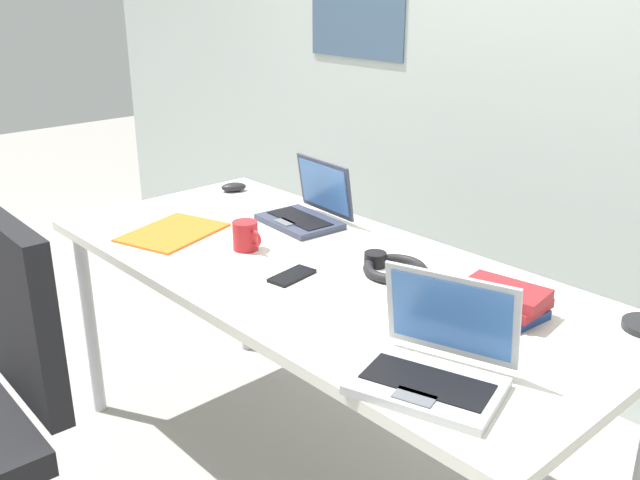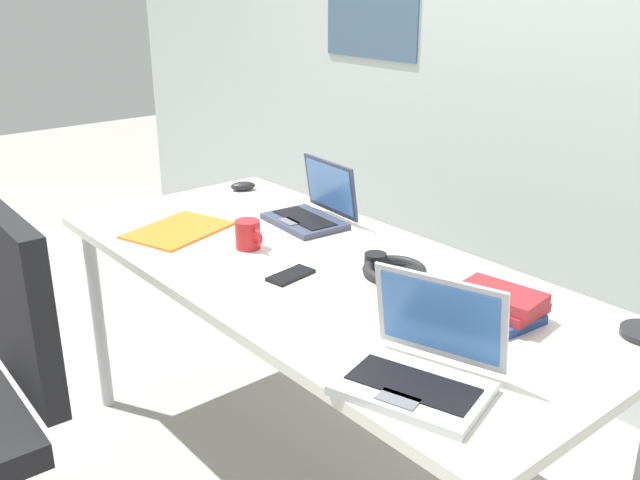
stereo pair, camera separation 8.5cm
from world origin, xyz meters
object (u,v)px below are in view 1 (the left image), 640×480
object	(u,v)px
computer_mouse	(234,187)
cell_phone	(292,276)
paper_folder_near_lamp	(173,232)
laptop_back_right	(307,210)
headphones	(395,268)
coffee_mug	(246,236)
laptop_near_mouse	(434,363)
book_stack	(503,300)

from	to	relation	value
computer_mouse	cell_phone	size ratio (longest dim) A/B	0.71
paper_folder_near_lamp	laptop_back_right	bearing A→B (deg)	61.62
paper_folder_near_lamp	computer_mouse	bearing A→B (deg)	120.73
computer_mouse	headphones	distance (m)	0.96
paper_folder_near_lamp	coffee_mug	world-z (taller)	coffee_mug
laptop_back_right	coffee_mug	xyz separation A→B (m)	(0.06, -0.30, 0.00)
laptop_back_right	laptop_near_mouse	xyz separation A→B (m)	(0.91, -0.47, 0.00)
computer_mouse	laptop_near_mouse	bearing A→B (deg)	6.10
laptop_back_right	laptop_near_mouse	world-z (taller)	laptop_near_mouse
computer_mouse	coffee_mug	distance (m)	0.62
headphones	book_stack	bearing A→B (deg)	1.18
headphones	laptop_back_right	bearing A→B (deg)	167.75
headphones	paper_folder_near_lamp	bearing A→B (deg)	-157.85
laptop_near_mouse	coffee_mug	world-z (taller)	laptop_near_mouse
laptop_near_mouse	coffee_mug	bearing A→B (deg)	168.99
computer_mouse	coffee_mug	bearing A→B (deg)	-6.49
laptop_back_right	headphones	xyz separation A→B (m)	(0.49, -0.11, -0.03)
headphones	paper_folder_near_lamp	distance (m)	0.75
cell_phone	coffee_mug	size ratio (longest dim) A/B	1.20
laptop_back_right	cell_phone	size ratio (longest dim) A/B	2.10
headphones	coffee_mug	bearing A→B (deg)	-155.45
coffee_mug	book_stack	bearing A→B (deg)	14.67
headphones	computer_mouse	bearing A→B (deg)	171.69
laptop_near_mouse	headphones	world-z (taller)	laptop_near_mouse
computer_mouse	cell_phone	world-z (taller)	computer_mouse
laptop_near_mouse	headphones	size ratio (longest dim) A/B	1.62
cell_phone	book_stack	world-z (taller)	book_stack
headphones	book_stack	distance (m)	0.34
laptop_near_mouse	paper_folder_near_lamp	world-z (taller)	laptop_near_mouse
laptop_near_mouse	book_stack	size ratio (longest dim) A/B	1.61
computer_mouse	coffee_mug	xyz separation A→B (m)	(0.52, -0.33, 0.03)
cell_phone	headphones	xyz separation A→B (m)	(0.17, 0.23, 0.01)
book_stack	laptop_near_mouse	bearing A→B (deg)	-76.95
computer_mouse	paper_folder_near_lamp	distance (m)	0.49
computer_mouse	cell_phone	xyz separation A→B (m)	(0.78, -0.37, -0.01)
laptop_near_mouse	book_stack	bearing A→B (deg)	103.05
headphones	cell_phone	bearing A→B (deg)	-126.87
laptop_near_mouse	book_stack	distance (m)	0.38
laptop_back_right	coffee_mug	world-z (taller)	laptop_back_right
laptop_back_right	book_stack	distance (m)	0.84
coffee_mug	paper_folder_near_lamp	bearing A→B (deg)	-161.79
laptop_back_right	book_stack	bearing A→B (deg)	-6.77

